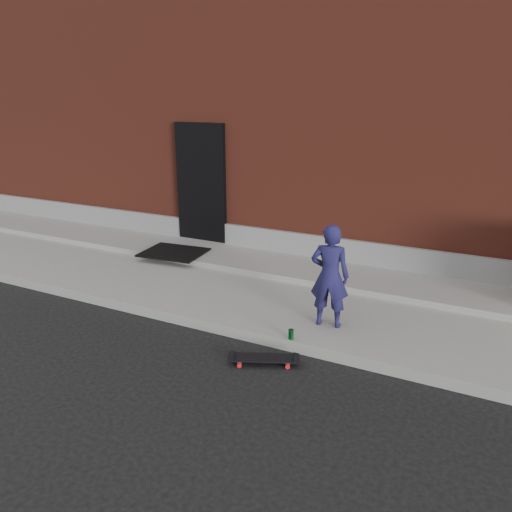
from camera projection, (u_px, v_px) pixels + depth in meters
The scene contains 8 objects.
ground at pixel (251, 342), 6.38m from camera, with size 80.00×80.00×0.00m, color black.
sidewalk at pixel (296, 296), 7.63m from camera, with size 20.00×3.00×0.15m, color gray.
apron at pixel (317, 271), 8.36m from camera, with size 20.00×1.20×0.10m, color gray.
building at pixel (389, 118), 11.54m from camera, with size 20.00×8.10×5.00m.
child at pixel (330, 276), 6.32m from camera, with size 0.49×0.32×1.36m, color #1C1947.
skateboard at pixel (264, 358), 5.85m from camera, with size 0.82×0.52×0.09m.
soda_can at pixel (291, 334), 6.13m from camera, with size 0.07×0.07×0.13m, color #187A3B.
doormat at pixel (174, 252), 9.12m from camera, with size 1.09×0.88×0.03m, color black.
Camera 1 is at (2.65, -5.08, 3.03)m, focal length 35.00 mm.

